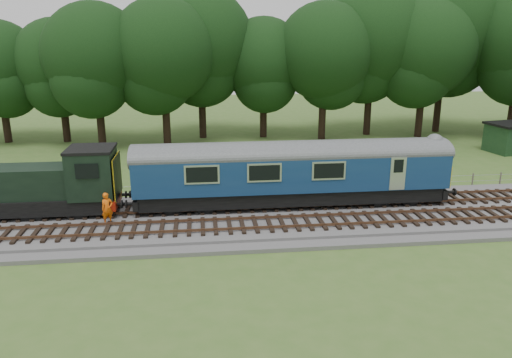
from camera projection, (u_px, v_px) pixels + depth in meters
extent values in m
plane|color=#416726|center=(314.00, 218.00, 28.29)|extent=(120.00, 120.00, 0.00)
cube|color=#4C4C4F|center=(314.00, 215.00, 28.25)|extent=(70.00, 7.00, 0.35)
cube|color=brown|center=(311.00, 206.00, 28.81)|extent=(66.50, 0.07, 0.14)
cube|color=brown|center=(306.00, 198.00, 30.18)|extent=(66.50, 0.07, 0.14)
cube|color=brown|center=(324.00, 225.00, 25.95)|extent=(66.50, 0.07, 0.14)
cube|color=brown|center=(318.00, 215.00, 27.32)|extent=(66.50, 0.07, 0.14)
cube|color=black|center=(292.00, 193.00, 29.22)|extent=(17.46, 2.52, 0.85)
cube|color=navy|center=(292.00, 170.00, 28.82)|extent=(18.00, 2.80, 2.05)
cube|color=yellow|center=(440.00, 171.00, 29.92)|extent=(0.06, 2.74, 1.30)
cube|color=black|center=(390.00, 193.00, 29.93)|extent=(2.60, 2.00, 0.55)
cube|color=black|center=(189.00, 200.00, 28.61)|extent=(2.60, 2.00, 0.55)
cube|color=black|center=(36.00, 203.00, 27.65)|extent=(8.73, 2.39, 0.85)
cube|color=black|center=(10.00, 182.00, 27.16)|extent=(6.30, 2.08, 1.70)
cube|color=black|center=(93.00, 173.00, 27.54)|extent=(2.40, 2.55, 2.60)
cube|color=#991B0B|center=(117.00, 199.00, 28.11)|extent=(0.25, 2.60, 0.55)
cube|color=yellow|center=(117.00, 176.00, 27.74)|extent=(0.06, 2.55, 2.30)
imported|color=#FF650D|center=(107.00, 209.00, 26.21)|extent=(0.75, 0.69, 1.72)
cube|color=#1A3A20|center=(508.00, 139.00, 43.67)|extent=(3.35, 3.35, 2.38)
cube|color=black|center=(510.00, 124.00, 43.31)|extent=(3.68, 3.68, 0.19)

